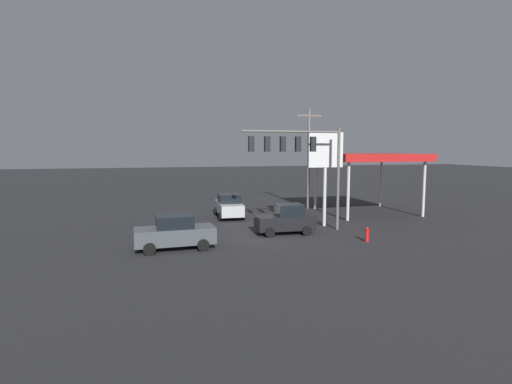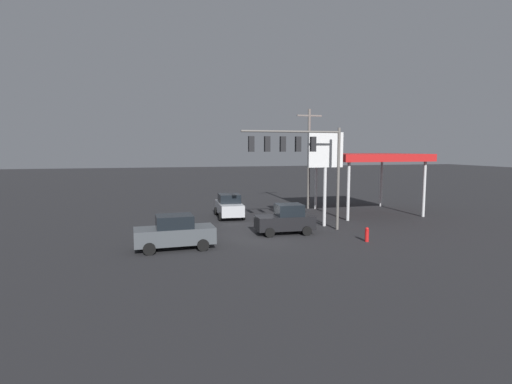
# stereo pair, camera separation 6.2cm
# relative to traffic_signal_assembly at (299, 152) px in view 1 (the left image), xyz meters

# --- Properties ---
(ground_plane) EXTENTS (200.00, 200.00, 0.00)m
(ground_plane) POSITION_rel_traffic_signal_assembly_xyz_m (2.59, 0.71, -5.38)
(ground_plane) COLOR #262628
(traffic_signal_assembly) EXTENTS (6.94, 0.43, 7.03)m
(traffic_signal_assembly) POSITION_rel_traffic_signal_assembly_xyz_m (0.00, 0.00, 0.00)
(traffic_signal_assembly) COLOR slate
(traffic_signal_assembly) RESTS_ON ground
(utility_pole) EXTENTS (2.40, 0.26, 9.24)m
(utility_pole) POSITION_rel_traffic_signal_assembly_xyz_m (-4.75, -9.71, -0.48)
(utility_pole) COLOR slate
(utility_pole) RESTS_ON ground
(gas_station_canopy) EXTENTS (8.09, 7.53, 5.18)m
(gas_station_canopy) POSITION_rel_traffic_signal_assembly_xyz_m (-8.73, -6.09, -0.57)
(gas_station_canopy) COLOR red
(gas_station_canopy) RESTS_ON ground
(price_sign) EXTENTS (2.64, 0.27, 6.77)m
(price_sign) POSITION_rel_traffic_signal_assembly_xyz_m (-2.58, -1.40, -0.27)
(price_sign) COLOR silver
(price_sign) RESTS_ON ground
(sedan_far) EXTENTS (4.47, 2.21, 1.93)m
(sedan_far) POSITION_rel_traffic_signal_assembly_xyz_m (8.36, 2.67, -4.43)
(sedan_far) COLOR #474C51
(sedan_far) RESTS_ON ground
(sedan_waiting) EXTENTS (2.22, 4.48, 1.93)m
(sedan_waiting) POSITION_rel_traffic_signal_assembly_xyz_m (3.40, -6.77, -4.43)
(sedan_waiting) COLOR silver
(sedan_waiting) RESTS_ON ground
(hatchback_crossing) EXTENTS (3.87, 2.09, 1.97)m
(hatchback_crossing) POSITION_rel_traffic_signal_assembly_xyz_m (1.01, 0.41, -4.44)
(hatchback_crossing) COLOR black
(hatchback_crossing) RESTS_ON ground
(fire_hydrant) EXTENTS (0.24, 0.24, 0.88)m
(fire_hydrant) POSITION_rel_traffic_signal_assembly_xyz_m (-2.98, 3.84, -4.95)
(fire_hydrant) COLOR red
(fire_hydrant) RESTS_ON ground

